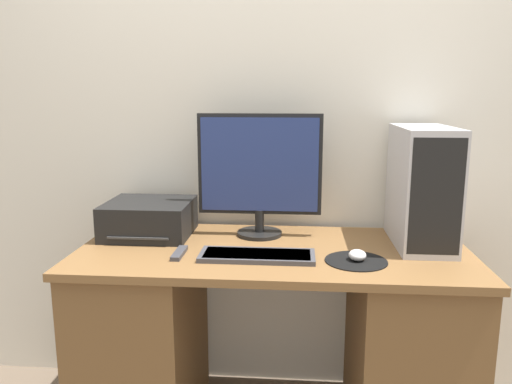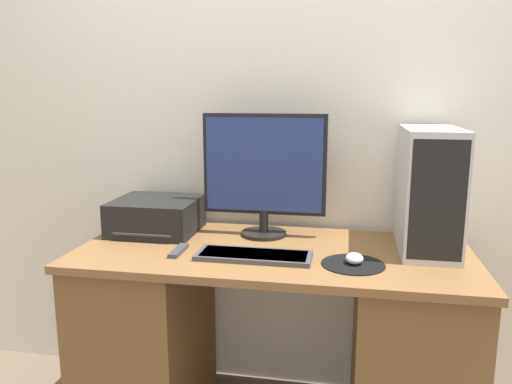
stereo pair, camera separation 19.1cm
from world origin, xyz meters
The scene contains 9 objects.
wall_back centered at (0.00, 0.74, 1.35)m, with size 6.40×0.05×2.70m.
desk centered at (0.00, 0.34, 0.41)m, with size 1.52×0.69×0.79m.
monitor centered at (-0.07, 0.53, 1.07)m, with size 0.52×0.19×0.52m.
keyboard centered at (-0.05, 0.22, 0.80)m, with size 0.43×0.16×0.02m.
mousepad centered at (0.31, 0.22, 0.79)m, with size 0.23×0.23×0.00m.
mouse centered at (0.31, 0.22, 0.81)m, with size 0.06×0.07×0.04m.
computer_tower centered at (0.58, 0.45, 1.03)m, with size 0.21×0.43×0.47m.
printer centered at (-0.54, 0.49, 0.86)m, with size 0.35×0.33×0.15m.
remote_control centered at (-0.35, 0.23, 0.80)m, with size 0.03×0.15×0.02m.
Camera 2 is at (0.28, -1.50, 1.39)m, focal length 35.00 mm.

